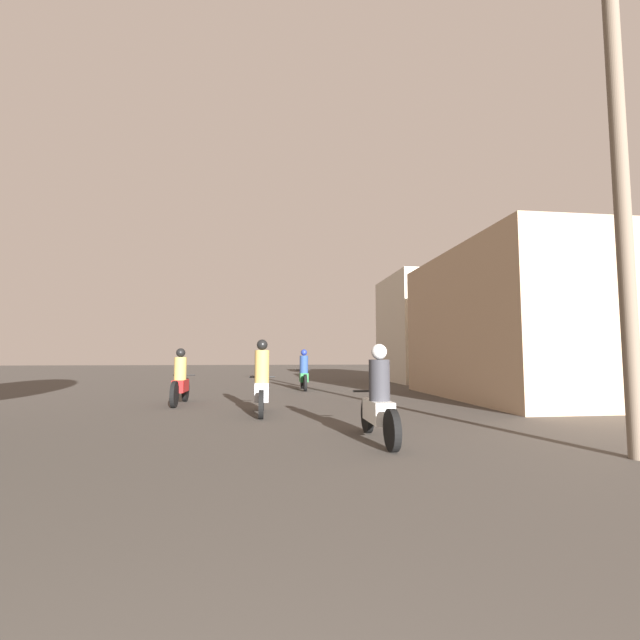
% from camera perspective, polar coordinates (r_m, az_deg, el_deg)
% --- Properties ---
extents(motorcycle_white, '(0.60, 2.04, 1.49)m').
position_cam_1_polar(motorcycle_white, '(6.76, 7.82, -10.80)').
color(motorcycle_white, black).
rests_on(motorcycle_white, ground_plane).
extents(motorcycle_silver, '(0.60, 1.95, 1.67)m').
position_cam_1_polar(motorcycle_silver, '(9.73, -7.77, -8.49)').
color(motorcycle_silver, black).
rests_on(motorcycle_silver, ground_plane).
extents(motorcycle_red, '(0.60, 2.16, 1.50)m').
position_cam_1_polar(motorcycle_red, '(12.19, -18.12, -7.84)').
color(motorcycle_red, black).
rests_on(motorcycle_red, ground_plane).
extents(motorcycle_green, '(0.60, 1.96, 1.54)m').
position_cam_1_polar(motorcycle_green, '(16.43, -2.18, -7.14)').
color(motorcycle_green, black).
rests_on(motorcycle_green, ground_plane).
extents(building_right_near, '(4.54, 7.53, 4.52)m').
position_cam_1_polar(building_right_near, '(14.65, 24.90, -0.59)').
color(building_right_near, tan).
rests_on(building_right_near, ground_plane).
extents(building_right_far, '(4.79, 5.14, 5.31)m').
position_cam_1_polar(building_right_far, '(22.62, 15.00, -1.17)').
color(building_right_far, beige).
rests_on(building_right_far, ground_plane).
extents(utility_pole_near, '(1.60, 0.20, 7.21)m').
position_cam_1_polar(utility_pole_near, '(7.29, 35.14, 15.84)').
color(utility_pole_near, '#6B5B4C').
rests_on(utility_pole_near, ground_plane).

